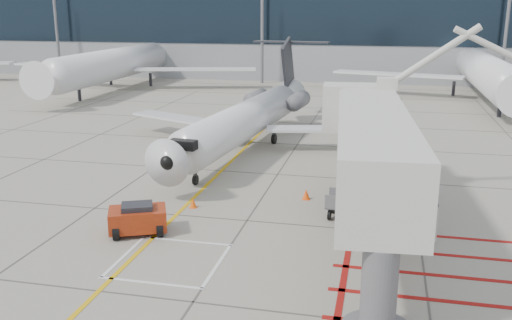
# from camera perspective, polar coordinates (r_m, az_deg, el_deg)

# --- Properties ---
(ground_plane) EXTENTS (260.00, 260.00, 0.00)m
(ground_plane) POSITION_cam_1_polar(r_m,az_deg,el_deg) (23.97, -3.20, -9.46)
(ground_plane) COLOR #9D9988
(ground_plane) RESTS_ON ground
(regional_jet) EXTENTS (24.61, 29.69, 7.22)m
(regional_jet) POSITION_cam_1_polar(r_m,az_deg,el_deg) (38.12, -2.16, 5.52)
(regional_jet) COLOR silver
(regional_jet) RESTS_ON ground_plane
(jet_bridge) EXTENTS (10.55, 19.88, 7.70)m
(jet_bridge) POSITION_cam_1_polar(r_m,az_deg,el_deg) (23.59, 11.55, -0.22)
(jet_bridge) COLOR silver
(jet_bridge) RESTS_ON ground_plane
(pushback_tug) EXTENTS (2.95, 2.46, 1.48)m
(pushback_tug) POSITION_cam_1_polar(r_m,az_deg,el_deg) (26.37, -11.75, -5.69)
(pushback_tug) COLOR #992A0E
(pushback_tug) RESTS_ON ground_plane
(baggage_cart) EXTENTS (2.21, 1.49, 1.34)m
(baggage_cart) POSITION_cam_1_polar(r_m,az_deg,el_deg) (28.01, 9.24, -4.47)
(baggage_cart) COLOR #5D5D62
(baggage_cart) RESTS_ON ground_plane
(ground_power_unit) EXTENTS (2.35, 1.61, 1.72)m
(ground_power_unit) POSITION_cam_1_polar(r_m,az_deg,el_deg) (26.35, 15.07, -5.63)
(ground_power_unit) COLOR silver
(ground_power_unit) RESTS_ON ground_plane
(cone_nose) EXTENTS (0.37, 0.37, 0.52)m
(cone_nose) POSITION_cam_1_polar(r_m,az_deg,el_deg) (29.37, -6.32, -4.27)
(cone_nose) COLOR #FE590D
(cone_nose) RESTS_ON ground_plane
(cone_side) EXTENTS (0.41, 0.41, 0.56)m
(cone_side) POSITION_cam_1_polar(r_m,az_deg,el_deg) (30.53, 5.04, -3.43)
(cone_side) COLOR #FF500D
(cone_side) RESTS_ON ground_plane
(terminal_building) EXTENTS (180.00, 28.00, 14.00)m
(terminal_building) POSITION_cam_1_polar(r_m,az_deg,el_deg) (91.08, 15.56, 12.72)
(terminal_building) COLOR gray
(terminal_building) RESTS_ON ground_plane
(terminal_glass_band) EXTENTS (180.00, 0.10, 6.00)m
(terminal_glass_band) POSITION_cam_1_polar(r_m,az_deg,el_deg) (77.02, 16.05, 13.09)
(terminal_glass_band) COLOR black
(terminal_glass_band) RESTS_ON ground_plane
(bg_aircraft_b) EXTENTS (33.41, 37.12, 11.14)m
(bg_aircraft_b) POSITION_cam_1_polar(r_m,az_deg,el_deg) (74.44, -13.26, 11.34)
(bg_aircraft_b) COLOR silver
(bg_aircraft_b) RESTS_ON ground_plane
(bg_aircraft_c) EXTENTS (33.13, 36.81, 11.04)m
(bg_aircraft_c) POSITION_cam_1_polar(r_m,az_deg,el_deg) (67.92, 22.00, 10.30)
(bg_aircraft_c) COLOR silver
(bg_aircraft_c) RESTS_ON ground_plane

